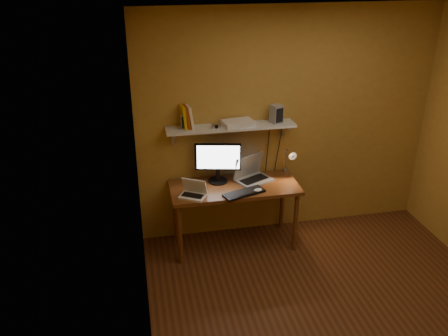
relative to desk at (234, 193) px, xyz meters
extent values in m
cube|color=#572F16|center=(0.68, -1.28, -0.67)|extent=(3.40, 3.20, 0.02)
cube|color=silver|center=(0.68, -1.28, 1.95)|extent=(3.40, 3.20, 0.02)
cube|color=#A68132|center=(0.68, 0.33, 0.64)|extent=(3.40, 0.02, 2.60)
cube|color=#A68132|center=(-1.03, -1.28, 0.64)|extent=(0.02, 3.20, 2.60)
cube|color=brown|center=(0.00, 0.00, 0.07)|extent=(1.40, 0.60, 0.04)
cylinder|color=brown|center=(-0.64, -0.24, -0.31)|extent=(0.05, 0.05, 0.71)
cylinder|color=brown|center=(0.64, -0.24, -0.31)|extent=(0.05, 0.05, 0.71)
cylinder|color=brown|center=(-0.64, 0.24, -0.31)|extent=(0.05, 0.05, 0.71)
cylinder|color=brown|center=(0.64, 0.24, -0.31)|extent=(0.05, 0.05, 0.71)
cube|color=silver|center=(0.00, 0.19, 0.70)|extent=(1.40, 0.25, 0.02)
cube|color=silver|center=(-0.62, 0.30, 0.60)|extent=(0.03, 0.03, 0.18)
cube|color=silver|center=(0.62, 0.30, 0.60)|extent=(0.03, 0.03, 0.18)
cylinder|color=black|center=(-0.16, 0.14, 0.09)|extent=(0.25, 0.25, 0.02)
cube|color=black|center=(-0.16, 0.14, 0.17)|extent=(0.06, 0.05, 0.15)
cube|color=black|center=(-0.16, 0.14, 0.38)|extent=(0.50, 0.13, 0.31)
cube|color=white|center=(-0.16, 0.12, 0.38)|extent=(0.45, 0.10, 0.27)
cube|color=gray|center=(0.24, 0.07, 0.10)|extent=(0.45, 0.40, 0.02)
cube|color=black|center=(0.24, 0.07, 0.11)|extent=(0.35, 0.27, 0.00)
cube|color=gray|center=(0.19, 0.17, 0.24)|extent=(0.37, 0.22, 0.26)
cube|color=#171E48|center=(0.19, 0.17, 0.24)|extent=(0.32, 0.19, 0.22)
cube|color=silver|center=(-0.48, -0.17, 0.10)|extent=(0.32, 0.29, 0.02)
cube|color=black|center=(-0.48, -0.17, 0.11)|extent=(0.24, 0.20, 0.00)
cube|color=silver|center=(-0.45, -0.12, 0.19)|extent=(0.26, 0.20, 0.18)
cube|color=black|center=(-0.45, -0.12, 0.19)|extent=(0.23, 0.17, 0.15)
cube|color=black|center=(0.06, -0.20, 0.10)|extent=(0.48, 0.28, 0.02)
ellipsoid|color=silver|center=(0.21, -0.19, 0.10)|extent=(0.12, 0.09, 0.04)
cube|color=silver|center=(0.66, 0.24, 0.08)|extent=(0.05, 0.06, 0.08)
cylinder|color=silver|center=(0.66, 0.24, 0.23)|extent=(0.02, 0.02, 0.28)
cylinder|color=silver|center=(0.66, 0.16, 0.37)|extent=(0.01, 0.16, 0.01)
cone|color=silver|center=(0.66, 0.08, 0.37)|extent=(0.09, 0.09, 0.09)
sphere|color=#FFE0A5|center=(0.66, 0.06, 0.37)|extent=(0.04, 0.04, 0.04)
cube|color=gray|center=(-0.48, 0.20, 0.79)|extent=(0.11, 0.11, 0.16)
cube|color=gray|center=(0.50, 0.19, 0.81)|extent=(0.14, 0.14, 0.20)
cube|color=#BE8F0A|center=(-0.51, 0.22, 0.83)|extent=(0.06, 0.17, 0.24)
cube|color=#8D350B|center=(-0.47, 0.22, 0.83)|extent=(0.07, 0.17, 0.24)
cube|color=beige|center=(-0.44, 0.22, 0.83)|extent=(0.08, 0.17, 0.24)
cube|color=silver|center=(-0.17, 0.13, 0.74)|extent=(0.10, 0.04, 0.06)
cylinder|color=black|center=(-0.17, 0.11, 0.74)|extent=(0.04, 0.02, 0.04)
cube|color=silver|center=(0.08, 0.18, 0.74)|extent=(0.36, 0.27, 0.05)
camera|label=1|loc=(-1.03, -4.49, 2.41)|focal=38.00mm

